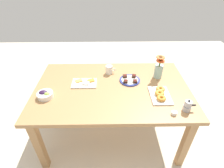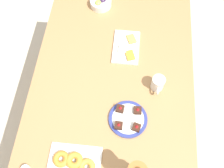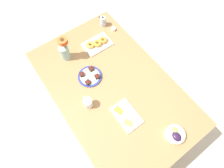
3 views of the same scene
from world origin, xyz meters
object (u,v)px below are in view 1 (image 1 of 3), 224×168
object	(u,v)px
dining_table	(112,93)
flower_vase	(159,70)
cheese_platter	(85,83)
jam_cup_honey	(174,113)
coffee_mug	(109,70)
dessert_plate	(130,80)
croissant_platter	(160,94)
moka_pot	(187,106)
grape_bowl	(45,95)

from	to	relation	value
dining_table	flower_vase	xyz separation A→B (m)	(0.52, 0.18, 0.18)
cheese_platter	jam_cup_honey	size ratio (longest dim) A/B	5.42
dining_table	coffee_mug	distance (m)	0.30
dessert_plate	flower_vase	bearing A→B (deg)	11.67
cheese_platter	croissant_platter	distance (m)	0.79
flower_vase	moka_pot	distance (m)	0.55
jam_cup_honey	dessert_plate	distance (m)	0.61
coffee_mug	jam_cup_honey	size ratio (longest dim) A/B	2.33
coffee_mug	moka_pot	world-z (taller)	moka_pot
dining_table	croissant_platter	xyz separation A→B (m)	(0.47, -0.15, 0.10)
dining_table	coffee_mug	xyz separation A→B (m)	(-0.03, 0.27, 0.14)
dining_table	flower_vase	bearing A→B (deg)	19.06
coffee_mug	dessert_plate	bearing A→B (deg)	-35.28
grape_bowl	cheese_platter	world-z (taller)	grape_bowl
dessert_plate	flower_vase	world-z (taller)	flower_vase
coffee_mug	flower_vase	bearing A→B (deg)	-9.67
dining_table	coffee_mug	bearing A→B (deg)	95.70
dessert_plate	moka_pot	distance (m)	0.65
croissant_platter	dining_table	bearing A→B (deg)	162.06
dessert_plate	flower_vase	distance (m)	0.34
cheese_platter	dessert_plate	bearing A→B (deg)	5.51
coffee_mug	croissant_platter	size ratio (longest dim) A/B	0.40
jam_cup_honey	moka_pot	distance (m)	0.14
jam_cup_honey	flower_vase	size ratio (longest dim) A/B	0.18
flower_vase	moka_pot	world-z (taller)	flower_vase
grape_bowl	jam_cup_honey	size ratio (longest dim) A/B	3.17
dining_table	cheese_platter	world-z (taller)	cheese_platter
dining_table	dessert_plate	world-z (taller)	dessert_plate
coffee_mug	dining_table	bearing A→B (deg)	-84.30
cheese_platter	grape_bowl	bearing A→B (deg)	-149.07
grape_bowl	croissant_platter	xyz separation A→B (m)	(1.11, -0.00, -0.01)
cheese_platter	jam_cup_honey	xyz separation A→B (m)	(0.82, -0.46, 0.01)
grape_bowl	dessert_plate	xyz separation A→B (m)	(0.84, 0.26, -0.02)
croissant_platter	flower_vase	size ratio (longest dim) A/B	1.05
croissant_platter	jam_cup_honey	distance (m)	0.26
croissant_platter	dessert_plate	size ratio (longest dim) A/B	1.26
coffee_mug	dessert_plate	distance (m)	0.28
cheese_platter	croissant_platter	size ratio (longest dim) A/B	0.93
croissant_platter	jam_cup_honey	bearing A→B (deg)	-76.13
coffee_mug	dessert_plate	size ratio (longest dim) A/B	0.50
dessert_plate	grape_bowl	bearing A→B (deg)	-162.89
dining_table	moka_pot	distance (m)	0.75
coffee_mug	jam_cup_honey	distance (m)	0.87
grape_bowl	jam_cup_honey	bearing A→B (deg)	-12.07
dining_table	flower_vase	size ratio (longest dim) A/B	5.99
jam_cup_honey	flower_vase	xyz separation A→B (m)	(-0.01, 0.58, 0.08)
dining_table	croissant_platter	distance (m)	0.50
croissant_platter	dessert_plate	xyz separation A→B (m)	(-0.27, 0.26, -0.01)
coffee_mug	grape_bowl	size ratio (longest dim) A/B	0.74
dining_table	flower_vase	world-z (taller)	flower_vase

